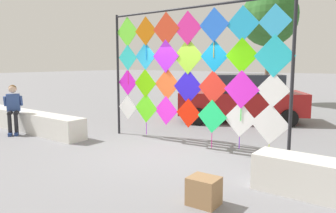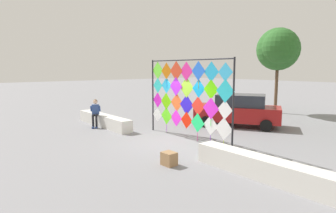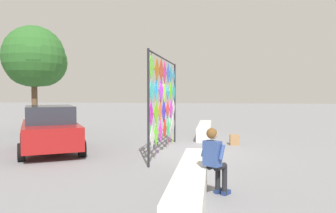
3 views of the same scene
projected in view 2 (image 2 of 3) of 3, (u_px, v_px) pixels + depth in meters
The scene contains 8 objects.
ground at pixel (170, 142), 12.09m from camera, with size 120.00×120.00×0.00m, color gray.
plaza_ledge_left at pixel (104, 120), 15.46m from camera, with size 4.80×0.62×0.61m, color silver.
plaza_ledge_right at pixel (269, 170), 7.96m from camera, with size 4.80×0.62×0.61m, color silver.
kite_display_rack at pixel (187, 93), 12.22m from camera, with size 5.12×0.24×3.50m.
seated_vendor at pixel (95, 111), 15.08m from camera, with size 0.70×0.66×1.45m.
parked_car at pixel (238, 110), 15.42m from camera, with size 4.71×3.86×1.70m.
cardboard_box_large at pixel (169, 159), 9.22m from camera, with size 0.45×0.37×0.42m, color #9E754C.
tree_far_right at pixel (279, 48), 19.22m from camera, with size 3.02×3.13×5.76m.
Camera 2 is at (9.07, -7.53, 3.07)m, focal length 31.05 mm.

